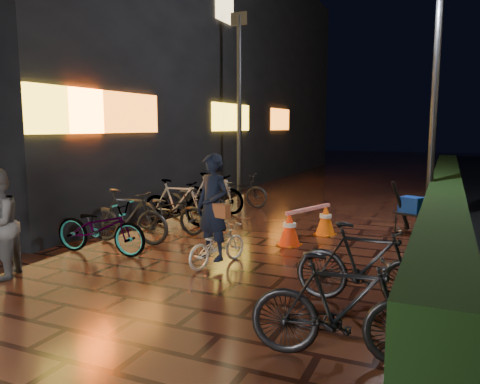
% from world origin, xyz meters
% --- Properties ---
extents(ground, '(80.00, 80.00, 0.00)m').
position_xyz_m(ground, '(0.00, 0.00, 0.00)').
color(ground, '#381911').
rests_on(ground, ground).
extents(hedge, '(0.70, 20.00, 1.00)m').
position_xyz_m(hedge, '(3.30, 8.00, 0.50)').
color(hedge, black).
rests_on(hedge, ground).
extents(storefront_block, '(12.09, 22.00, 9.00)m').
position_xyz_m(storefront_block, '(-9.50, 11.50, 4.50)').
color(storefront_block, black).
rests_on(storefront_block, ground).
extents(lamp_post_hedge, '(0.55, 0.25, 5.74)m').
position_xyz_m(lamp_post_hedge, '(2.95, 6.37, 3.16)').
color(lamp_post_hedge, black).
rests_on(lamp_post_hedge, ground).
extents(lamp_post_sf, '(0.54, 0.15, 5.72)m').
position_xyz_m(lamp_post_sf, '(-2.70, 7.97, 3.14)').
color(lamp_post_sf, black).
rests_on(lamp_post_sf, ground).
extents(cyclist, '(0.81, 1.37, 1.86)m').
position_xyz_m(cyclist, '(-0.13, 1.22, 0.69)').
color(cyclist, white).
rests_on(cyclist, ground).
extents(traffic_barrier, '(0.89, 1.64, 0.67)m').
position_xyz_m(traffic_barrier, '(0.79, 3.59, 0.33)').
color(traffic_barrier, '#FF350D').
rests_on(traffic_barrier, ground).
extents(cart_assembly, '(0.82, 0.71, 1.15)m').
position_xyz_m(cart_assembly, '(2.64, 5.01, 0.59)').
color(cart_assembly, black).
rests_on(cart_assembly, ground).
extents(parked_bikes_storefront, '(2.09, 6.33, 1.07)m').
position_xyz_m(parked_bikes_storefront, '(-2.30, 3.74, 0.50)').
color(parked_bikes_storefront, black).
rests_on(parked_bikes_storefront, ground).
extents(parked_bikes_hedge, '(1.85, 2.21, 1.07)m').
position_xyz_m(parked_bikes_hedge, '(2.42, -0.34, 0.54)').
color(parked_bikes_hedge, black).
rests_on(parked_bikes_hedge, ground).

